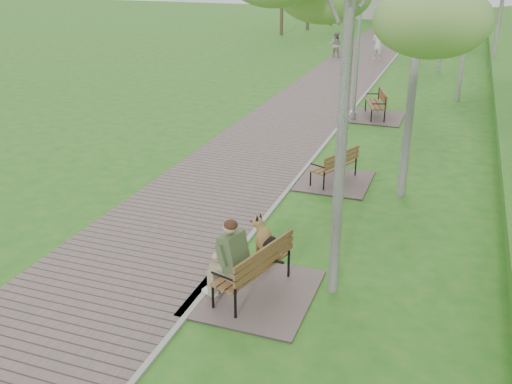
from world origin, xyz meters
TOP-DOWN VIEW (x-y plane):
  - walkway at (-1.75, 21.50)m, footprint 3.50×67.00m
  - kerb at (0.00, 21.50)m, footprint 0.10×67.00m
  - bench_main at (0.72, 3.49)m, footprint 2.04×2.27m
  - bench_second at (0.94, 9.23)m, footprint 1.80×2.00m
  - bench_third at (0.94, 15.93)m, footprint 1.95×2.17m
  - bench_far at (0.74, 31.55)m, footprint 1.81×2.01m
  - lamp_post_second at (0.27, 15.38)m, footprint 0.19×0.19m
  - lamp_post_third at (0.13, 35.51)m, footprint 0.22×0.22m
  - pedestrian_near at (-0.87, 28.02)m, footprint 0.71×0.55m
  - pedestrian_far at (-3.20, 27.87)m, footprint 0.74×0.59m

SIDE VIEW (x-z plane):
  - walkway at x=-1.75m, z-range 0.00..0.04m
  - kerb at x=0.00m, z-range 0.00..0.05m
  - bench_second at x=0.94m, z-range -0.35..0.76m
  - bench_far at x=0.74m, z-range -0.35..0.76m
  - bench_third at x=0.94m, z-range -0.38..0.82m
  - bench_main at x=0.72m, z-range -0.39..1.39m
  - pedestrian_far at x=-3.20m, z-range 0.00..1.47m
  - pedestrian_near at x=-0.87m, z-range 0.00..1.72m
  - lamp_post_second at x=0.27m, z-range -0.16..4.85m
  - lamp_post_third at x=0.13m, z-range -0.19..5.48m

